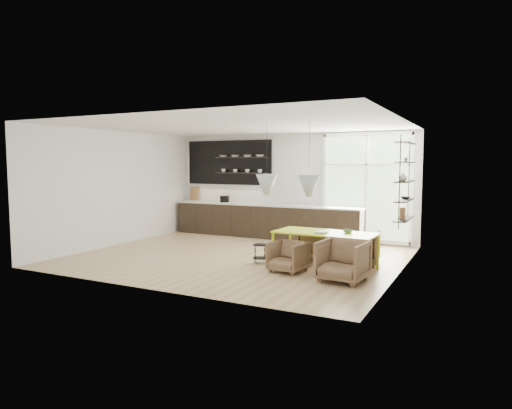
# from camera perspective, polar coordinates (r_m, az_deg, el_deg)

# --- Properties ---
(room) EXTENTS (7.02, 6.01, 2.91)m
(room) POSITION_cam_1_polar(r_m,az_deg,el_deg) (10.81, 3.23, 1.88)
(room) COLOR tan
(room) RESTS_ON ground
(kitchen_run) EXTENTS (5.54, 0.69, 2.75)m
(kitchen_run) POSITION_cam_1_polar(r_m,az_deg,el_deg) (12.86, 0.84, -1.43)
(kitchen_run) COLOR black
(kitchen_run) RESTS_ON ground
(right_shelving) EXTENTS (0.26, 1.22, 1.90)m
(right_shelving) POSITION_cam_1_polar(r_m,az_deg,el_deg) (10.09, 18.04, 2.48)
(right_shelving) COLOR black
(right_shelving) RESTS_ON ground
(dining_table) EXTENTS (2.03, 0.99, 0.72)m
(dining_table) POSITION_cam_1_polar(r_m,az_deg,el_deg) (9.12, 8.63, -3.75)
(dining_table) COLOR #B2C80E
(dining_table) RESTS_ON ground
(armchair_back_left) EXTENTS (0.80, 0.81, 0.63)m
(armchair_back_left) POSITION_cam_1_polar(r_m,az_deg,el_deg) (10.08, 7.85, -4.96)
(armchair_back_left) COLOR brown
(armchair_back_left) RESTS_ON ground
(armchair_back_right) EXTENTS (0.83, 0.85, 0.70)m
(armchair_back_right) POSITION_cam_1_polar(r_m,az_deg,el_deg) (9.67, 12.88, -5.26)
(armchair_back_right) COLOR brown
(armchair_back_right) RESTS_ON ground
(armchair_front_left) EXTENTS (0.72, 0.74, 0.59)m
(armchair_front_left) POSITION_cam_1_polar(r_m,az_deg,el_deg) (8.82, 4.00, -6.51)
(armchair_front_left) COLOR brown
(armchair_front_left) RESTS_ON ground
(armchair_front_right) EXTENTS (0.86, 0.88, 0.73)m
(armchair_front_right) POSITION_cam_1_polar(r_m,az_deg,el_deg) (8.22, 10.79, -6.95)
(armchair_front_right) COLOR brown
(armchair_front_right) RESTS_ON ground
(wire_stool) EXTENTS (0.31, 0.31, 0.40)m
(wire_stool) POSITION_cam_1_polar(r_m,az_deg,el_deg) (9.55, 0.51, -5.83)
(wire_stool) COLOR black
(wire_stool) RESTS_ON ground
(table_book) EXTENTS (0.24, 0.30, 0.03)m
(table_book) POSITION_cam_1_polar(r_m,az_deg,el_deg) (9.08, 7.58, -3.38)
(table_book) COLOR white
(table_book) RESTS_ON dining_table
(table_bowl) EXTENTS (0.22, 0.22, 0.06)m
(table_bowl) POSITION_cam_1_polar(r_m,az_deg,el_deg) (9.12, 11.42, -3.29)
(table_bowl) COLOR #4D8656
(table_bowl) RESTS_ON dining_table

